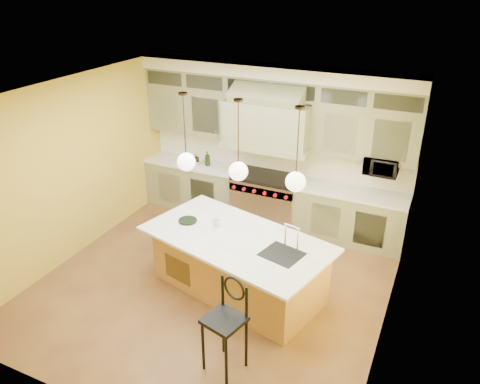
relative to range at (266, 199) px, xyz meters
The scene contains 18 objects.
floor 2.20m from the range, 90.00° to the right, with size 5.00×5.00×0.00m, color brown.
ceiling 3.23m from the range, 90.00° to the right, with size 5.00×5.00×0.00m, color white.
wall_back 1.03m from the range, 90.00° to the left, with size 5.00×5.00×0.00m, color gold.
wall_front 4.74m from the range, 90.00° to the right, with size 5.00×5.00×0.00m, color gold.
wall_left 3.43m from the range, 139.39° to the right, with size 5.00×5.00×0.00m, color gold.
wall_right 3.43m from the range, 40.61° to the right, with size 5.00×5.00×0.00m, color gold.
back_cabinetry 0.95m from the range, 90.00° to the left, with size 5.00×0.77×2.90m.
range is the anchor object (origin of this frame).
kitchen_island 2.13m from the range, 79.06° to the right, with size 2.93×2.01×1.35m.
counter_stool 3.63m from the range, 75.50° to the right, with size 0.52×0.52×1.21m.
microwave 2.18m from the range, ahead, with size 0.54×0.37×0.30m, color black.
oil_bottle_a 1.37m from the range, behind, with size 0.11×0.11×0.29m, color black.
oil_bottle_b 1.58m from the range, behind, with size 0.09×0.09×0.19m, color black.
fruit_bowl 1.59m from the range, behind, with size 0.31×0.31×0.08m, color white.
cup 2.03m from the range, 90.53° to the right, with size 0.11×0.11×0.11m, color silver.
pendant_left 2.58m from the range, 100.84° to the right, with size 0.26×0.26×1.11m.
pendant_center 2.58m from the range, 79.16° to the right, with size 0.26×0.26×1.11m.
pendant_right 2.82m from the range, 60.13° to the right, with size 0.26×0.26×1.11m.
Camera 1 is at (2.82, -5.12, 4.35)m, focal length 35.00 mm.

